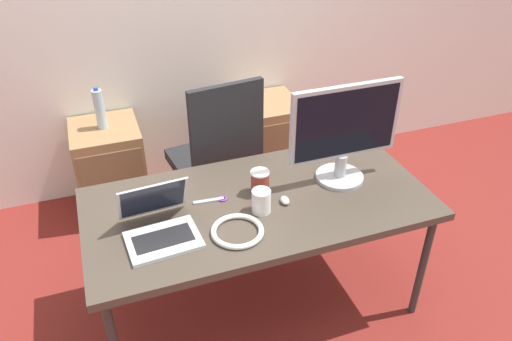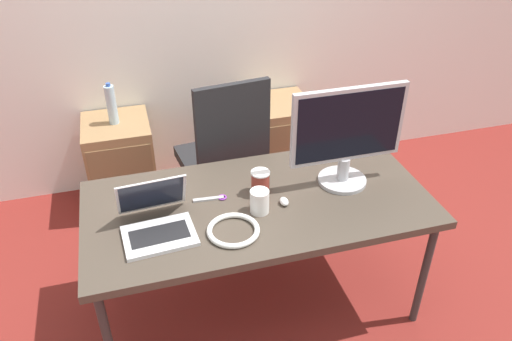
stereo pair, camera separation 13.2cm
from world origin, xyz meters
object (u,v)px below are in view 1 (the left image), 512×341
(laptop_center, at_px, (160,226))
(coffee_cup_brown, at_px, (260,182))
(cabinet_right, at_px, (267,141))
(water_bottle, at_px, (100,109))
(mouse, at_px, (285,200))
(monitor, at_px, (344,132))
(coffee_cup_white, at_px, (261,201))
(cabinet_left, at_px, (111,169))
(office_chair, at_px, (217,173))
(cable_coil, at_px, (237,231))

(laptop_center, height_order, coffee_cup_brown, laptop_center)
(laptop_center, bearing_deg, coffee_cup_brown, 16.02)
(cabinet_right, bearing_deg, water_bottle, 179.89)
(mouse, bearing_deg, cabinet_right, 72.70)
(monitor, distance_m, mouse, 0.44)
(mouse, relative_size, coffee_cup_brown, 0.51)
(mouse, xyz_separation_m, coffee_cup_brown, (-0.08, 0.12, 0.05))
(cabinet_right, xyz_separation_m, coffee_cup_white, (-0.51, -1.25, 0.45))
(cabinet_left, relative_size, laptop_center, 1.82)
(cabinet_right, height_order, laptop_center, laptop_center)
(cabinet_right, bearing_deg, office_chair, -139.91)
(cabinet_right, relative_size, water_bottle, 2.27)
(mouse, distance_m, cable_coil, 0.31)
(coffee_cup_white, bearing_deg, office_chair, 89.61)
(coffee_cup_white, bearing_deg, water_bottle, 116.34)
(water_bottle, height_order, coffee_cup_white, water_bottle)
(mouse, bearing_deg, cabinet_left, 121.35)
(monitor, bearing_deg, cabinet_right, 88.13)
(cabinet_left, bearing_deg, cable_coil, -71.15)
(water_bottle, distance_m, cable_coil, 1.44)
(mouse, distance_m, coffee_cup_white, 0.14)
(office_chair, distance_m, coffee_cup_brown, 0.77)
(laptop_center, distance_m, coffee_cup_brown, 0.54)
(water_bottle, height_order, monitor, monitor)
(office_chair, height_order, mouse, office_chair)
(cabinet_right, bearing_deg, mouse, -107.30)
(coffee_cup_brown, bearing_deg, monitor, -3.14)
(cabinet_right, height_order, monitor, monitor)
(cabinet_right, relative_size, monitor, 1.10)
(cabinet_right, distance_m, mouse, 1.35)
(laptop_center, bearing_deg, cabinet_right, 51.84)
(mouse, relative_size, cable_coil, 0.26)
(monitor, bearing_deg, water_bottle, 134.04)
(laptop_center, relative_size, coffee_cup_brown, 2.82)
(water_bottle, height_order, mouse, water_bottle)
(monitor, bearing_deg, coffee_cup_brown, 176.86)
(monitor, bearing_deg, mouse, -163.97)
(mouse, distance_m, coffee_cup_brown, 0.15)
(laptop_center, bearing_deg, cabinet_left, 96.57)
(cabinet_left, relative_size, cable_coil, 2.65)
(coffee_cup_white, height_order, coffee_cup_brown, coffee_cup_brown)
(coffee_cup_brown, bearing_deg, cabinet_left, 121.06)
(coffee_cup_white, bearing_deg, laptop_center, -179.29)
(water_bottle, bearing_deg, mouse, -58.69)
(monitor, relative_size, cable_coil, 2.41)
(cabinet_right, bearing_deg, coffee_cup_brown, -112.81)
(coffee_cup_brown, bearing_deg, laptop_center, -163.98)
(office_chair, relative_size, laptop_center, 3.14)
(cabinet_left, relative_size, coffee_cup_white, 5.42)
(water_bottle, height_order, cable_coil, water_bottle)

